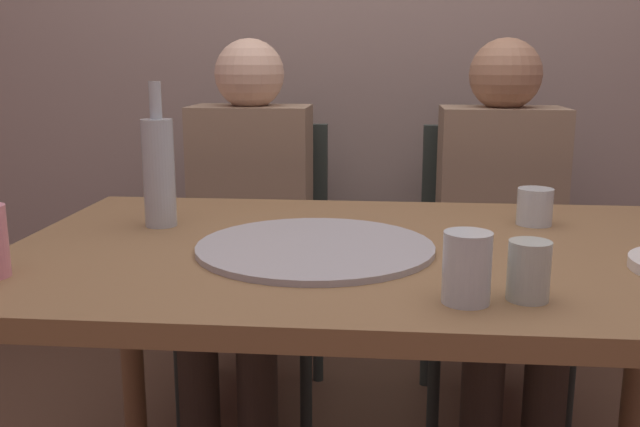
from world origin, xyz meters
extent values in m
cube|color=gray|center=(0.00, 1.23, 1.30)|extent=(6.00, 0.10, 2.60)
cube|color=olive|center=(0.00, 0.00, 0.73)|extent=(1.44, 0.88, 0.04)
cylinder|color=olive|center=(-0.66, 0.38, 0.36)|extent=(0.06, 0.06, 0.71)
cylinder|color=olive|center=(0.66, 0.38, 0.36)|extent=(0.06, 0.06, 0.71)
cylinder|color=#ADADB2|center=(-0.12, -0.04, 0.76)|extent=(0.46, 0.46, 0.01)
cylinder|color=#B2BCC1|center=(-0.47, 0.13, 0.87)|extent=(0.07, 0.07, 0.23)
cylinder|color=#B2BCC1|center=(-0.47, 0.13, 1.02)|extent=(0.03, 0.03, 0.08)
cylinder|color=#B7C6BC|center=(0.23, -0.30, 0.80)|extent=(0.06, 0.06, 0.09)
cylinder|color=silver|center=(0.34, 0.21, 0.79)|extent=(0.08, 0.08, 0.08)
cylinder|color=silver|center=(0.14, -0.32, 0.80)|extent=(0.07, 0.07, 0.11)
cube|color=#2D3833|center=(-0.40, 0.76, 0.45)|extent=(0.44, 0.44, 0.05)
cube|color=#2D3833|center=(-0.40, 0.96, 0.68)|extent=(0.44, 0.04, 0.45)
cylinder|color=#2D3833|center=(-0.21, 0.57, 0.21)|extent=(0.04, 0.04, 0.42)
cylinder|color=#2D3833|center=(-0.59, 0.57, 0.21)|extent=(0.04, 0.04, 0.42)
cylinder|color=#2D3833|center=(-0.21, 0.95, 0.21)|extent=(0.04, 0.04, 0.42)
cylinder|color=#2D3833|center=(-0.59, 0.95, 0.21)|extent=(0.04, 0.04, 0.42)
cube|color=#2D3833|center=(0.36, 0.76, 0.45)|extent=(0.44, 0.44, 0.05)
cube|color=#2D3833|center=(0.36, 0.96, 0.68)|extent=(0.44, 0.04, 0.45)
cylinder|color=#2D3833|center=(0.55, 0.57, 0.21)|extent=(0.04, 0.04, 0.42)
cylinder|color=#2D3833|center=(0.17, 0.57, 0.21)|extent=(0.04, 0.04, 0.42)
cylinder|color=#2D3833|center=(0.55, 0.95, 0.21)|extent=(0.04, 0.04, 0.42)
cylinder|color=#2D3833|center=(0.17, 0.95, 0.21)|extent=(0.04, 0.04, 0.42)
cube|color=#937A60|center=(-0.40, 0.78, 0.71)|extent=(0.36, 0.22, 0.52)
sphere|color=beige|center=(-0.40, 0.78, 1.06)|extent=(0.21, 0.21, 0.21)
cylinder|color=#3B3026|center=(-0.32, 0.58, 0.45)|extent=(0.12, 0.40, 0.12)
cylinder|color=#3B3026|center=(-0.48, 0.58, 0.45)|extent=(0.12, 0.40, 0.12)
cylinder|color=#3B3026|center=(-0.32, 0.38, 0.23)|extent=(0.11, 0.11, 0.45)
cylinder|color=#3B3026|center=(-0.48, 0.38, 0.23)|extent=(0.11, 0.11, 0.45)
cube|color=#937A60|center=(0.36, 0.78, 0.71)|extent=(0.36, 0.22, 0.52)
sphere|color=#A87A5B|center=(0.36, 0.78, 1.06)|extent=(0.21, 0.21, 0.21)
cylinder|color=#3B3026|center=(0.44, 0.58, 0.45)|extent=(0.12, 0.40, 0.12)
cylinder|color=#3B3026|center=(0.28, 0.58, 0.45)|extent=(0.12, 0.40, 0.12)
cylinder|color=#3B3026|center=(0.44, 0.38, 0.23)|extent=(0.11, 0.11, 0.45)
cylinder|color=#3B3026|center=(0.28, 0.38, 0.23)|extent=(0.11, 0.11, 0.45)
camera|label=1|loc=(0.01, -1.33, 1.11)|focal=39.36mm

